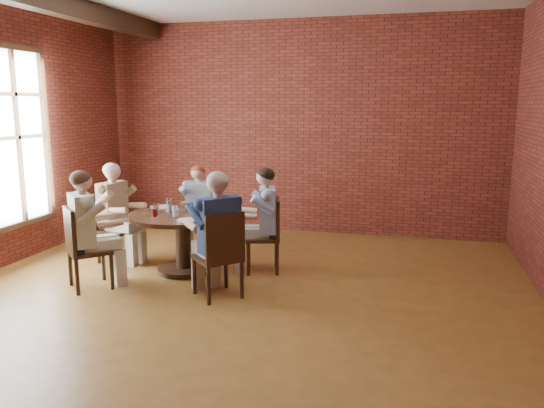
% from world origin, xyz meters
% --- Properties ---
extents(floor, '(7.00, 7.00, 0.00)m').
position_xyz_m(floor, '(0.00, 0.00, 0.00)').
color(floor, olive).
rests_on(floor, ground).
extents(wall_back, '(7.00, 0.00, 7.00)m').
position_xyz_m(wall_back, '(0.00, 3.50, 1.70)').
color(wall_back, maroon).
rests_on(wall_back, ground).
extents(dining_table, '(1.32, 1.32, 0.75)m').
position_xyz_m(dining_table, '(-0.90, 0.95, 0.53)').
color(dining_table, '#311D10').
rests_on(dining_table, floor).
extents(chair_a, '(0.51, 0.51, 0.92)m').
position_xyz_m(chair_a, '(0.13, 1.25, 0.50)').
color(chair_a, '#311D10').
rests_on(chair_a, floor).
extents(diner_a, '(0.75, 0.67, 1.31)m').
position_xyz_m(diner_a, '(0.05, 1.23, 0.65)').
color(diner_a, '#456CB5').
rests_on(diner_a, floor).
extents(chair_b, '(0.44, 0.44, 0.88)m').
position_xyz_m(chair_b, '(-1.11, 1.99, 0.48)').
color(chair_b, '#311D10').
rests_on(chair_b, floor).
extents(diner_b, '(0.57, 0.65, 1.22)m').
position_xyz_m(diner_b, '(-1.10, 1.92, 0.61)').
color(diner_b, gray).
rests_on(diner_b, floor).
extents(chair_c, '(0.49, 0.49, 0.93)m').
position_xyz_m(chair_c, '(-2.01, 1.15, 0.51)').
color(chair_c, '#311D10').
rests_on(chair_c, floor).
extents(diner_c, '(0.72, 0.62, 1.32)m').
position_xyz_m(diner_c, '(-1.93, 1.14, 0.66)').
color(diner_c, brown).
rests_on(diner_c, floor).
extents(chair_d, '(0.62, 0.62, 0.95)m').
position_xyz_m(chair_d, '(-1.75, 0.08, 0.51)').
color(chair_d, '#311D10').
rests_on(chair_d, floor).
extents(diner_d, '(0.85, 0.85, 1.35)m').
position_xyz_m(diner_d, '(-1.69, 0.14, 0.68)').
color(diner_d, beige).
rests_on(diner_d, floor).
extents(chair_e, '(0.63, 0.63, 0.96)m').
position_xyz_m(chair_e, '(-0.12, 0.18, 0.52)').
color(chair_e, '#311D10').
rests_on(chair_e, floor).
extents(diner_e, '(0.88, 0.87, 1.38)m').
position_xyz_m(diner_e, '(-0.18, 0.25, 0.69)').
color(diner_e, navy).
rests_on(diner_e, floor).
extents(plate_a, '(0.26, 0.26, 0.01)m').
position_xyz_m(plate_a, '(-0.55, 1.19, 0.76)').
color(plate_a, white).
rests_on(plate_a, dining_table).
extents(plate_b, '(0.26, 0.26, 0.01)m').
position_xyz_m(plate_b, '(-0.91, 1.38, 0.76)').
color(plate_b, white).
rests_on(plate_b, dining_table).
extents(plate_c, '(0.26, 0.26, 0.01)m').
position_xyz_m(plate_c, '(-1.34, 1.23, 0.76)').
color(plate_c, white).
rests_on(plate_c, dining_table).
extents(plate_d, '(0.26, 0.26, 0.01)m').
position_xyz_m(plate_d, '(-0.66, 0.57, 0.76)').
color(plate_d, white).
rests_on(plate_d, dining_table).
extents(glass_a, '(0.07, 0.07, 0.14)m').
position_xyz_m(glass_a, '(-0.67, 0.94, 0.82)').
color(glass_a, white).
rests_on(glass_a, dining_table).
extents(glass_b, '(0.07, 0.07, 0.14)m').
position_xyz_m(glass_b, '(-0.74, 1.11, 0.82)').
color(glass_b, white).
rests_on(glass_b, dining_table).
extents(glass_c, '(0.07, 0.07, 0.14)m').
position_xyz_m(glass_c, '(-1.20, 1.22, 0.82)').
color(glass_c, white).
rests_on(glass_c, dining_table).
extents(glass_d, '(0.07, 0.07, 0.14)m').
position_xyz_m(glass_d, '(-1.11, 1.02, 0.82)').
color(glass_d, white).
rests_on(glass_d, dining_table).
extents(glass_e, '(0.07, 0.07, 0.14)m').
position_xyz_m(glass_e, '(-1.18, 0.81, 0.82)').
color(glass_e, white).
rests_on(glass_e, dining_table).
extents(glass_f, '(0.07, 0.07, 0.14)m').
position_xyz_m(glass_f, '(-1.14, 0.69, 0.82)').
color(glass_f, white).
rests_on(glass_f, dining_table).
extents(glass_g, '(0.07, 0.07, 0.14)m').
position_xyz_m(glass_g, '(-0.89, 0.73, 0.82)').
color(glass_g, white).
rests_on(glass_g, dining_table).
extents(glass_h, '(0.07, 0.07, 0.14)m').
position_xyz_m(glass_h, '(-0.56, 0.76, 0.82)').
color(glass_h, white).
rests_on(glass_h, dining_table).
extents(smartphone, '(0.10, 0.16, 0.01)m').
position_xyz_m(smartphone, '(-0.57, 0.55, 0.75)').
color(smartphone, black).
rests_on(smartphone, dining_table).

